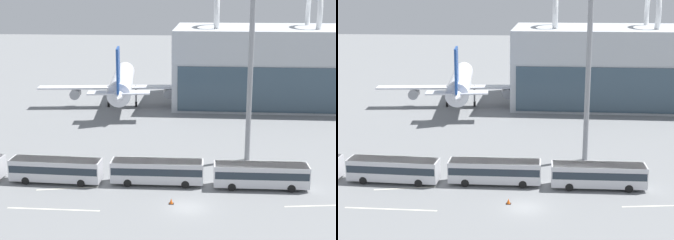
# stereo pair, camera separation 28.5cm
# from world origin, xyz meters

# --- Properties ---
(ground_plane) EXTENTS (440.00, 440.00, 0.00)m
(ground_plane) POSITION_xyz_m (0.00, 0.00, 0.00)
(ground_plane) COLOR slate
(airliner_at_gate_far) EXTENTS (34.86, 34.41, 13.76)m
(airliner_at_gate_far) POSITION_xyz_m (-16.19, 51.02, 4.97)
(airliner_at_gate_far) COLOR silver
(airliner_at_gate_far) RESTS_ON ground_plane
(shuttle_bus_1) EXTENTS (11.79, 3.22, 3.08)m
(shuttle_bus_1) POSITION_xyz_m (-17.27, 6.59, 1.82)
(shuttle_bus_1) COLOR silver
(shuttle_bus_1) RESTS_ON ground_plane
(shuttle_bus_2) EXTENTS (11.73, 2.99, 3.08)m
(shuttle_bus_2) POSITION_xyz_m (-4.26, 7.05, 1.82)
(shuttle_bus_2) COLOR silver
(shuttle_bus_2) RESTS_ON ground_plane
(shuttle_bus_3) EXTENTS (11.74, 3.01, 3.08)m
(shuttle_bus_3) POSITION_xyz_m (8.75, 6.76, 1.82)
(shuttle_bus_3) COLOR silver
(shuttle_bus_3) RESTS_ON ground_plane
(floodlight_mast) EXTENTS (2.10, 2.10, 25.29)m
(floodlight_mast) POSITION_xyz_m (7.80, 17.62, 14.22)
(floodlight_mast) COLOR gray
(floodlight_mast) RESTS_ON ground_plane
(lane_stripe_3) EXTENTS (7.45, 1.88, 0.01)m
(lane_stripe_3) POSITION_xyz_m (-15.32, 4.52, 0.00)
(lane_stripe_3) COLOR silver
(lane_stripe_3) RESTS_ON ground_plane
(lane_stripe_4) EXTENTS (11.81, 1.98, 0.01)m
(lane_stripe_4) POSITION_xyz_m (16.90, 2.02, 0.00)
(lane_stripe_4) COLOR silver
(lane_stripe_4) RESTS_ON ground_plane
(lane_stripe_5) EXTENTS (10.67, 0.26, 0.01)m
(lane_stripe_5) POSITION_xyz_m (-15.17, -1.73, 0.00)
(lane_stripe_5) COLOR silver
(lane_stripe_5) RESTS_ON ground_plane
(traffic_cone_0) EXTENTS (0.59, 0.59, 0.67)m
(traffic_cone_0) POSITION_xyz_m (-2.00, 0.88, 0.32)
(traffic_cone_0) COLOR black
(traffic_cone_0) RESTS_ON ground_plane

